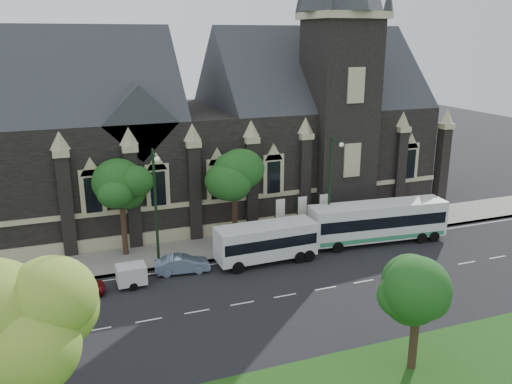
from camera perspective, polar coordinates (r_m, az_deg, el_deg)
name	(u,v)px	position (r m, az deg, el deg)	size (l,w,h in m)	color
ground	(242,303)	(34.73, -1.48, -11.92)	(160.00, 160.00, 0.00)	black
sidewalk	(204,249)	(42.93, -5.67, -6.12)	(80.00, 5.00, 0.15)	gray
museum	(228,127)	(50.68, -3.06, 6.98)	(40.00, 17.70, 29.90)	black
tree_park_near	(27,309)	(22.60, -23.48, -11.54)	(4.42, 4.42, 8.56)	black
tree_park_east	(420,284)	(27.99, 17.23, -9.47)	(3.40, 3.40, 6.28)	black
tree_walk_right	(236,173)	(43.08, -2.17, 2.09)	(4.08, 4.08, 7.80)	black
tree_walk_left	(123,184)	(41.25, -14.12, 0.82)	(3.91, 3.91, 7.64)	black
street_lamp_near	(331,184)	(42.68, 8.07, 0.82)	(0.36, 1.88, 9.00)	black
street_lamp_mid	(156,203)	(38.22, -10.73, -1.18)	(0.36, 1.88, 9.00)	black
banner_flag_left	(278,215)	(43.57, 2.43, -2.46)	(0.90, 0.10, 4.00)	black
banner_flag_center	(300,212)	(44.35, 4.82, -2.16)	(0.90, 0.10, 4.00)	black
banner_flag_right	(322,209)	(45.21, 7.11, -1.87)	(0.90, 0.10, 4.00)	black
tour_coach	(378,221)	(44.79, 13.02, -3.09)	(11.74, 3.54, 3.37)	silver
shuttle_bus	(266,241)	(40.01, 1.10, -5.25)	(7.70, 2.84, 2.95)	silver
box_trailer	(131,274)	(37.52, -13.29, -8.65)	(2.86, 1.68, 1.52)	silver
sedan	(182,264)	(38.97, -7.96, -7.71)	(1.38, 3.94, 1.30)	#7B91B2
car_far_red	(74,288)	(37.17, -19.00, -9.72)	(1.58, 3.92, 1.34)	maroon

